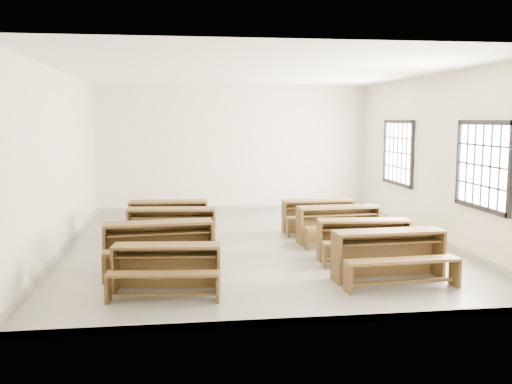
{
  "coord_description": "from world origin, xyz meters",
  "views": [
    {
      "loc": [
        -1.42,
        -10.39,
        2.34
      ],
      "look_at": [
        0.0,
        0.0,
        1.0
      ],
      "focal_mm": 40.0,
      "sensor_mm": 36.0,
      "label": 1
    }
  ],
  "objects": [
    {
      "name": "desk_set_3",
      "position": [
        -1.64,
        1.09,
        0.41
      ],
      "size": [
        1.63,
        0.92,
        0.71
      ],
      "rotation": [
        0.0,
        0.0,
        -0.07
      ],
      "color": "brown",
      "rests_on": "ground"
    },
    {
      "name": "desk_set_6",
      "position": [
        1.58,
        -0.05,
        0.41
      ],
      "size": [
        1.62,
        0.92,
        0.7
      ],
      "rotation": [
        0.0,
        0.0,
        0.07
      ],
      "color": "brown",
      "rests_on": "ground"
    },
    {
      "name": "room",
      "position": [
        0.09,
        0.0,
        2.14
      ],
      "size": [
        8.5,
        8.5,
        3.2
      ],
      "color": "slate",
      "rests_on": "ground"
    },
    {
      "name": "desk_set_4",
      "position": [
        1.61,
        -2.61,
        0.43
      ],
      "size": [
        1.67,
        0.93,
        0.73
      ],
      "rotation": [
        0.0,
        0.0,
        0.05
      ],
      "color": "brown",
      "rests_on": "ground"
    },
    {
      "name": "desk_set_2",
      "position": [
        -1.56,
        -0.0,
        0.42
      ],
      "size": [
        1.68,
        0.98,
        0.72
      ],
      "rotation": [
        0.0,
        0.0,
        -0.1
      ],
      "color": "brown",
      "rests_on": "ground"
    },
    {
      "name": "desk_set_7",
      "position": [
        1.46,
        1.07,
        0.39
      ],
      "size": [
        1.5,
        0.79,
        0.67
      ],
      "rotation": [
        0.0,
        0.0,
        -0.02
      ],
      "color": "brown",
      "rests_on": "ground"
    },
    {
      "name": "desk_set_1",
      "position": [
        -1.74,
        -1.6,
        0.44
      ],
      "size": [
        1.76,
        1.03,
        0.76
      ],
      "rotation": [
        0.0,
        0.0,
        0.09
      ],
      "color": "brown",
      "rests_on": "ground"
    },
    {
      "name": "desk_set_5",
      "position": [
        1.63,
        -1.41,
        0.4
      ],
      "size": [
        1.58,
        0.91,
        0.68
      ],
      "rotation": [
        0.0,
        0.0,
        -0.08
      ],
      "color": "brown",
      "rests_on": "ground"
    },
    {
      "name": "desk_set_0",
      "position": [
        -1.6,
        -2.76,
        0.38
      ],
      "size": [
        1.52,
        0.9,
        0.65
      ],
      "rotation": [
        0.0,
        0.0,
        -0.11
      ],
      "color": "brown",
      "rests_on": "ground"
    }
  ]
}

